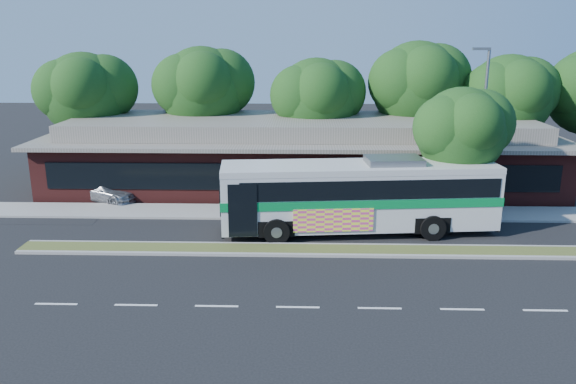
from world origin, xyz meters
The scene contains 14 objects.
ground centered at (0.00, 0.00, 0.00)m, with size 120.00×120.00×0.00m, color black.
median_strip centered at (0.00, 0.60, 0.07)m, with size 26.00×1.10×0.15m, color #434F21.
sidewalk centered at (0.00, 6.40, 0.06)m, with size 44.00×2.60×0.12m, color gray.
parking_lot centered at (-18.00, 10.00, 0.01)m, with size 14.00×12.00×0.01m, color black.
plaza_building centered at (0.00, 12.99, 2.13)m, with size 33.20×11.20×4.45m.
lamp_post centered at (9.56, 6.00, 4.90)m, with size 0.93×0.18×9.07m.
tree_bg_a centered at (-14.58, 15.14, 5.87)m, with size 6.47×5.80×8.63m.
tree_bg_b centered at (-6.57, 16.14, 6.14)m, with size 6.69×6.00×9.00m.
tree_bg_c centered at (1.40, 15.13, 5.59)m, with size 6.24×5.60×8.26m.
tree_bg_d centered at (8.45, 16.15, 6.42)m, with size 6.91×6.20×9.37m.
tree_bg_e centered at (14.42, 15.14, 5.74)m, with size 6.47×5.80×8.50m.
transit_bus centered at (3.01, 3.39, 2.14)m, with size 13.92×4.29×3.85m.
sedan centered at (-11.84, 8.59, 0.63)m, with size 1.75×4.31×1.25m, color #A6A7AC.
sidewalk_tree centered at (8.63, 5.41, 4.96)m, with size 5.13×4.60×7.16m.
Camera 1 is at (0.17, -23.72, 9.60)m, focal length 35.00 mm.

